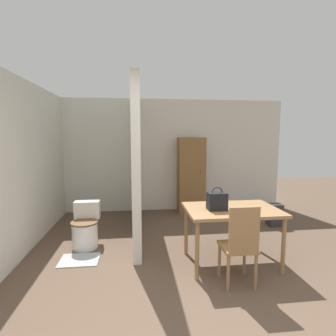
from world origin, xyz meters
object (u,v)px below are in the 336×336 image
toilet (86,228)px  wooden_chair (240,244)px  dining_table (232,214)px  handbag (217,201)px  space_heater (275,215)px  wooden_cabinet (191,175)px

toilet → wooden_chair: bearing=-34.6°
dining_table → toilet: 2.20m
dining_table → toilet: (-2.02, 0.80, -0.39)m
handbag → space_heater: bearing=41.3°
handbag → dining_table: bearing=10.6°
dining_table → wooden_cabinet: bearing=90.6°
handbag → wooden_cabinet: bearing=85.7°
dining_table → wooden_chair: size_ratio=1.27×
wooden_chair → handbag: 0.62m
dining_table → space_heater: size_ratio=2.86×
wooden_chair → space_heater: 2.38m
space_heater → dining_table: bearing=-135.4°
toilet → space_heater: (3.37, 0.54, -0.07)m
dining_table → space_heater: (1.35, 1.33, -0.46)m
handbag → space_heater: handbag is taller
dining_table → toilet: size_ratio=1.81×
space_heater → wooden_cabinet: bearing=140.9°
space_heater → toilet: bearing=-170.9°
handbag → wooden_cabinet: (0.19, 2.49, -0.04)m
dining_table → space_heater: 1.95m
toilet → wooden_cabinet: wooden_cabinet is taller
handbag → wooden_chair: bearing=-76.2°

